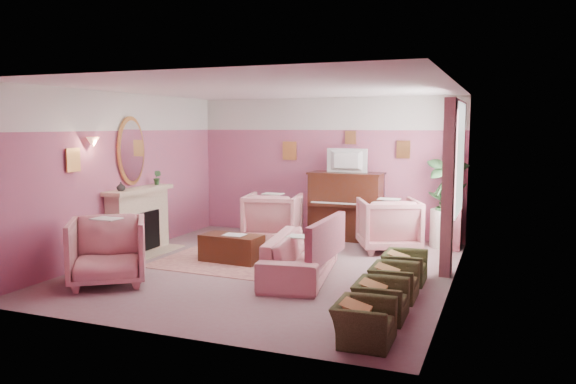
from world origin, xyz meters
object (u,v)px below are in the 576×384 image
(coffee_table, at_px, (232,248))
(olive_chair_b, at_px, (381,294))
(television, at_px, (346,159))
(floral_armchair_right, at_px, (389,222))
(olive_chair_c, at_px, (394,276))
(floral_armchair_left, at_px, (273,215))
(side_table, at_px, (444,228))
(olive_chair_a, at_px, (364,316))
(olive_chair_d, at_px, (405,262))
(floral_armchair_front, at_px, (107,247))
(sofa, at_px, (301,248))
(piano, at_px, (346,207))

(coffee_table, distance_m, olive_chair_b, 3.39)
(television, height_order, floral_armchair_right, television)
(olive_chair_b, xyz_separation_m, olive_chair_c, (0.00, 0.82, 0.00))
(floral_armchair_left, bearing_deg, floral_armchair_right, 1.05)
(floral_armchair_left, xyz_separation_m, side_table, (3.13, 0.73, -0.18))
(coffee_table, height_order, olive_chair_a, olive_chair_a)
(floral_armchair_left, height_order, olive_chair_b, floral_armchair_left)
(coffee_table, relative_size, floral_armchair_left, 0.95)
(olive_chair_d, bearing_deg, olive_chair_a, -90.00)
(side_table, bearing_deg, olive_chair_b, -93.82)
(television, distance_m, floral_armchair_right, 1.61)
(floral_armchair_right, height_order, olive_chair_b, floral_armchair_right)
(olive_chair_b, relative_size, olive_chair_d, 1.00)
(floral_armchair_front, xyz_separation_m, olive_chair_b, (3.90, -0.00, -0.24))
(floral_armchair_left, bearing_deg, coffee_table, -90.67)
(television, xyz_separation_m, olive_chair_c, (1.61, -3.42, -1.31))
(sofa, bearing_deg, floral_armchair_front, -150.91)
(television, height_order, coffee_table, television)
(olive_chair_c, xyz_separation_m, olive_chair_d, (0.00, 0.82, 0.00))
(piano, relative_size, floral_armchair_left, 1.33)
(sofa, bearing_deg, piano, 92.33)
(olive_chair_a, distance_m, side_table, 5.08)
(coffee_table, relative_size, floral_armchair_front, 0.95)
(olive_chair_c, bearing_deg, side_table, 85.27)
(sofa, relative_size, olive_chair_d, 3.17)
(floral_armchair_right, bearing_deg, olive_chair_b, -80.18)
(coffee_table, xyz_separation_m, floral_armchair_left, (0.02, 1.71, 0.30))
(coffee_table, distance_m, olive_chair_c, 3.03)
(television, bearing_deg, olive_chair_c, -64.87)
(side_table, bearing_deg, olive_chair_a, -93.21)
(olive_chair_b, xyz_separation_m, olive_chair_d, (0.00, 1.64, 0.00))
(coffee_table, distance_m, sofa, 1.47)
(floral_armchair_left, bearing_deg, sofa, -58.01)
(piano, relative_size, olive_chair_a, 2.08)
(olive_chair_c, bearing_deg, piano, 114.81)
(piano, relative_size, television, 1.75)
(floral_armchair_left, relative_size, floral_armchair_right, 1.00)
(piano, height_order, olive_chair_a, piano)
(piano, xyz_separation_m, olive_chair_a, (1.61, -5.11, -0.36))
(side_table, bearing_deg, coffee_table, -142.23)
(floral_armchair_front, distance_m, olive_chair_c, 3.99)
(piano, height_order, television, television)
(olive_chair_b, bearing_deg, coffee_table, 147.69)
(television, distance_m, olive_chair_a, 5.47)
(floral_armchair_front, bearing_deg, coffee_table, 60.18)
(floral_armchair_left, distance_m, olive_chair_a, 5.20)
(floral_armchair_left, relative_size, olive_chair_d, 1.57)
(olive_chair_b, bearing_deg, floral_armchair_left, 128.91)
(floral_armchair_left, bearing_deg, olive_chair_d, -33.54)
(olive_chair_c, bearing_deg, floral_armchair_left, 136.44)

